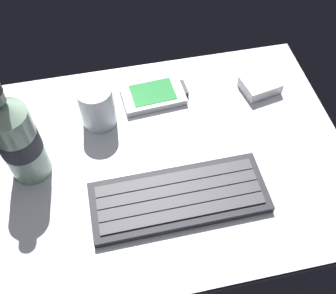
# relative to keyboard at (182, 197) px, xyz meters

# --- Properties ---
(ground_plane) EXTENTS (0.64, 0.48, 0.03)m
(ground_plane) POSITION_rel_keyboard_xyz_m (-0.00, 0.08, -0.02)
(ground_plane) COLOR silver
(keyboard) EXTENTS (0.29, 0.11, 0.02)m
(keyboard) POSITION_rel_keyboard_xyz_m (0.00, 0.00, 0.00)
(keyboard) COLOR #232328
(keyboard) RESTS_ON ground_plane
(handheld_device) EXTENTS (0.13, 0.08, 0.02)m
(handheld_device) POSITION_rel_keyboard_xyz_m (-0.00, 0.23, -0.00)
(handheld_device) COLOR silver
(handheld_device) RESTS_ON ground_plane
(juice_cup) EXTENTS (0.06, 0.06, 0.09)m
(juice_cup) POSITION_rel_keyboard_xyz_m (-0.11, 0.19, 0.03)
(juice_cup) COLOR silver
(juice_cup) RESTS_ON ground_plane
(water_bottle) EXTENTS (0.07, 0.07, 0.21)m
(water_bottle) POSITION_rel_keyboard_xyz_m (-0.24, 0.11, 0.08)
(water_bottle) COLOR #9EC1A8
(water_bottle) RESTS_ON ground_plane
(charger_block) EXTENTS (0.08, 0.07, 0.02)m
(charger_block) POSITION_rel_keyboard_xyz_m (0.21, 0.21, 0.00)
(charger_block) COLOR white
(charger_block) RESTS_ON ground_plane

